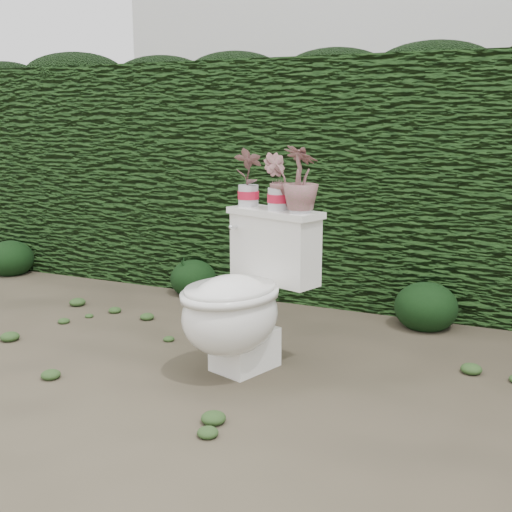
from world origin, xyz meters
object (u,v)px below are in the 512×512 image
at_px(toilet, 242,300).
at_px(potted_plant_right, 301,181).
at_px(potted_plant_left, 248,179).
at_px(potted_plant_center, 278,183).

bearing_deg(toilet, potted_plant_right, 55.89).
bearing_deg(potted_plant_right, potted_plant_left, 2.95).
distance_m(potted_plant_center, potted_plant_right, 0.14).
xyz_separation_m(toilet, potted_plant_right, (0.23, 0.18, 0.57)).
relative_size(toilet, potted_plant_left, 2.76).
height_order(potted_plant_center, potted_plant_right, potted_plant_right).
bearing_deg(potted_plant_left, potted_plant_right, 161.50).
relative_size(potted_plant_left, potted_plant_center, 1.07).
bearing_deg(potted_plant_left, potted_plant_center, 161.50).
height_order(potted_plant_left, potted_plant_center, potted_plant_left).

